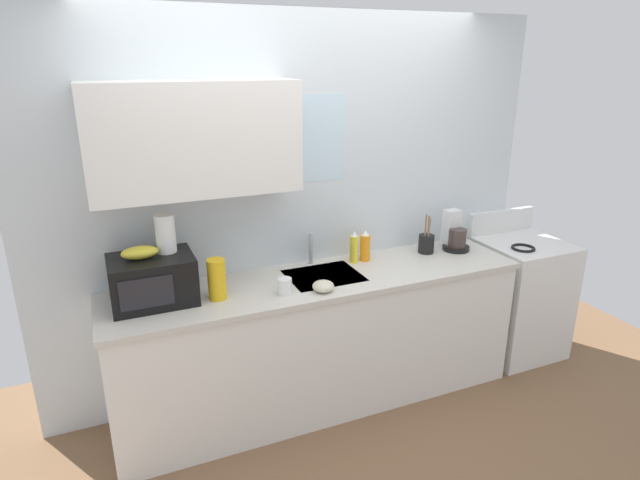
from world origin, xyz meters
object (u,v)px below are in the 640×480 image
at_px(stove_range, 518,296).
at_px(banana_bunch, 140,252).
at_px(mug_white, 285,286).
at_px(utensil_crock, 426,243).
at_px(cereal_canister, 217,279).
at_px(paper_towel_roll, 165,233).
at_px(small_bowl, 323,286).
at_px(dish_soap_bottle_orange, 365,246).
at_px(coffee_maker, 454,235).
at_px(dish_soap_bottle_yellow, 354,248).
at_px(microwave, 152,280).

height_order(stove_range, banana_bunch, banana_bunch).
xyz_separation_m(mug_white, utensil_crock, (1.16, 0.26, 0.02)).
relative_size(cereal_canister, mug_white, 2.51).
height_order(stove_range, paper_towel_roll, paper_towel_roll).
height_order(paper_towel_roll, utensil_crock, paper_towel_roll).
xyz_separation_m(cereal_canister, small_bowl, (0.60, -0.15, -0.09)).
bearing_deg(dish_soap_bottle_orange, small_bowl, -142.61).
distance_m(stove_range, utensil_crock, 0.97).
relative_size(banana_bunch, mug_white, 2.11).
height_order(paper_towel_roll, mug_white, paper_towel_roll).
relative_size(paper_towel_roll, mug_white, 2.32).
distance_m(banana_bunch, cereal_canister, 0.44).
bearing_deg(coffee_maker, stove_range, -10.25).
bearing_deg(utensil_crock, paper_towel_roll, -179.36).
distance_m(dish_soap_bottle_yellow, cereal_canister, 1.00).
xyz_separation_m(microwave, coffee_maker, (2.10, 0.06, -0.03)).
height_order(paper_towel_roll, dish_soap_bottle_orange, paper_towel_roll).
height_order(banana_bunch, coffee_maker, banana_bunch).
height_order(paper_towel_roll, cereal_canister, paper_towel_roll).
bearing_deg(dish_soap_bottle_yellow, cereal_canister, -168.29).
distance_m(stove_range, paper_towel_roll, 2.71).
bearing_deg(dish_soap_bottle_yellow, banana_bunch, -175.71).
height_order(mug_white, small_bowl, mug_white).
bearing_deg(dish_soap_bottle_orange, utensil_crock, -4.41).
distance_m(dish_soap_bottle_yellow, dish_soap_bottle_orange, 0.09).
bearing_deg(dish_soap_bottle_orange, mug_white, -156.65).
relative_size(banana_bunch, dish_soap_bottle_orange, 0.93).
bearing_deg(utensil_crock, stove_range, -8.17).
xyz_separation_m(paper_towel_roll, dish_soap_bottle_yellow, (1.22, 0.05, -0.28)).
distance_m(stove_range, banana_bunch, 2.83).
xyz_separation_m(microwave, small_bowl, (0.94, -0.25, -0.10)).
xyz_separation_m(banana_bunch, coffee_maker, (2.15, 0.06, -0.20)).
distance_m(stove_range, coffee_maker, 0.80).
relative_size(microwave, dish_soap_bottle_orange, 2.13).
bearing_deg(small_bowl, dish_soap_bottle_orange, 37.39).
xyz_separation_m(paper_towel_roll, mug_white, (0.62, -0.24, -0.33)).
relative_size(stove_range, dish_soap_bottle_yellow, 4.87).
distance_m(banana_bunch, coffee_maker, 2.16).
height_order(dish_soap_bottle_yellow, mug_white, dish_soap_bottle_yellow).
relative_size(dish_soap_bottle_yellow, mug_white, 2.33).
distance_m(stove_range, cereal_canister, 2.41).
relative_size(dish_soap_bottle_yellow, small_bowl, 1.70).
bearing_deg(stove_range, utensil_crock, 171.83).
xyz_separation_m(paper_towel_roll, small_bowl, (0.84, -0.30, -0.35)).
relative_size(coffee_maker, cereal_canister, 1.17).
distance_m(microwave, utensil_crock, 1.88).
xyz_separation_m(dish_soap_bottle_yellow, dish_soap_bottle_orange, (0.09, 0.00, -0.00)).
relative_size(banana_bunch, cereal_canister, 0.84).
bearing_deg(microwave, dish_soap_bottle_orange, 4.39).
relative_size(microwave, paper_towel_roll, 2.09).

